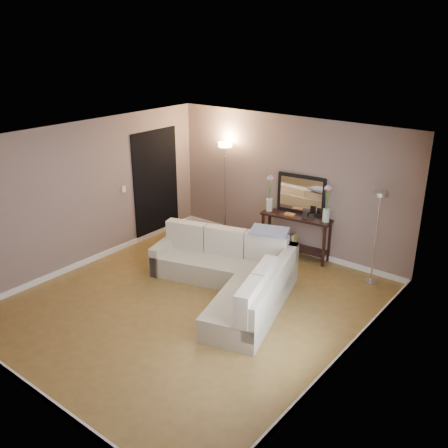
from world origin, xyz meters
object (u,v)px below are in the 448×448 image
Objects in this scene: floor_lamp_lit at (225,170)px; floor_lamp_unlit at (378,220)px; sectional_sofa at (233,274)px; console_table at (291,233)px.

floor_lamp_unlit is at bearing -3.05° from floor_lamp_lit.
floor_lamp_lit reaches higher than floor_lamp_unlit.
sectional_sofa is 1.81m from console_table.
floor_lamp_lit is at bearing 131.08° from sectional_sofa.
sectional_sofa is at bearing -90.34° from console_table.
floor_lamp_unlit is (3.31, -0.18, -0.23)m from floor_lamp_lit.
sectional_sofa is 2.53m from floor_lamp_unlit.
console_table is 1.90m from floor_lamp_lit.
console_table is (0.01, 1.81, 0.15)m from sectional_sofa.
console_table is at bearing 177.00° from floor_lamp_unlit.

